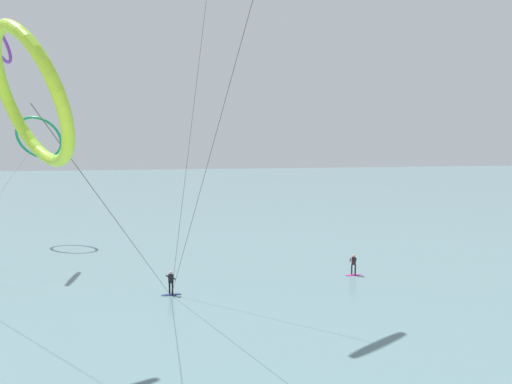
{
  "coord_description": "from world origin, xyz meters",
  "views": [
    {
      "loc": [
        -5.26,
        -2.05,
        10.44
      ],
      "look_at": [
        0.0,
        21.44,
        8.06
      ],
      "focal_mm": 32.97,
      "sensor_mm": 36.0,
      "label": 1
    }
  ],
  "objects_px": {
    "kite_emerald": "(39,138)",
    "kite_lime": "(31,98)",
    "surfer_navy": "(171,285)",
    "surfer_magenta": "(354,266)"
  },
  "relations": [
    {
      "from": "surfer_magenta",
      "to": "kite_emerald",
      "type": "relative_size",
      "value": 0.08
    },
    {
      "from": "surfer_navy",
      "to": "kite_emerald",
      "type": "bearing_deg",
      "value": 166.15
    },
    {
      "from": "kite_lime",
      "to": "surfer_navy",
      "type": "bearing_deg",
      "value": -42.95
    },
    {
      "from": "surfer_navy",
      "to": "kite_emerald",
      "type": "height_order",
      "value": "kite_emerald"
    },
    {
      "from": "surfer_navy",
      "to": "kite_emerald",
      "type": "distance_m",
      "value": 27.19
    },
    {
      "from": "surfer_magenta",
      "to": "kite_emerald",
      "type": "xyz_separation_m",
      "value": [
        -27.25,
        19.74,
        10.43
      ]
    },
    {
      "from": "surfer_magenta",
      "to": "surfer_navy",
      "type": "distance_m",
      "value": 14.62
    },
    {
      "from": "kite_emerald",
      "to": "kite_lime",
      "type": "relative_size",
      "value": 0.92
    },
    {
      "from": "surfer_navy",
      "to": "kite_lime",
      "type": "bearing_deg",
      "value": -55.68
    },
    {
      "from": "surfer_magenta",
      "to": "surfer_navy",
      "type": "xyz_separation_m",
      "value": [
        -14.5,
        -1.89,
        0.0
      ]
    }
  ]
}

